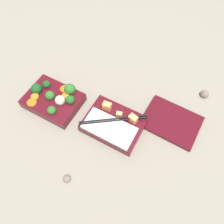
% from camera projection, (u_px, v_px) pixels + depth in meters
% --- Properties ---
extents(ground_plane, '(3.00, 3.00, 0.00)m').
position_uv_depth(ground_plane, '(82.00, 117.00, 0.78)').
color(ground_plane, gray).
extents(bento_tray_vegetable, '(0.19, 0.15, 0.07)m').
position_uv_depth(bento_tray_vegetable, '(54.00, 99.00, 0.79)').
color(bento_tray_vegetable, '#510F19').
rests_on(bento_tray_vegetable, ground_plane).
extents(bento_tray_rice, '(0.19, 0.15, 0.07)m').
position_uv_depth(bento_tray_rice, '(113.00, 124.00, 0.74)').
color(bento_tray_rice, '#510F19').
rests_on(bento_tray_rice, ground_plane).
extents(bento_lid, '(0.19, 0.15, 0.02)m').
position_uv_depth(bento_lid, '(171.00, 122.00, 0.76)').
color(bento_lid, '#510F19').
rests_on(bento_lid, ground_plane).
extents(pebble_0, '(0.03, 0.03, 0.03)m').
position_uv_depth(pebble_0, '(67.00, 179.00, 0.66)').
color(pebble_0, '#7A6B5B').
rests_on(pebble_0, ground_plane).
extents(pebble_1, '(0.03, 0.03, 0.03)m').
position_uv_depth(pebble_1, '(204.00, 94.00, 0.82)').
color(pebble_1, '#7A6B5B').
rests_on(pebble_1, ground_plane).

